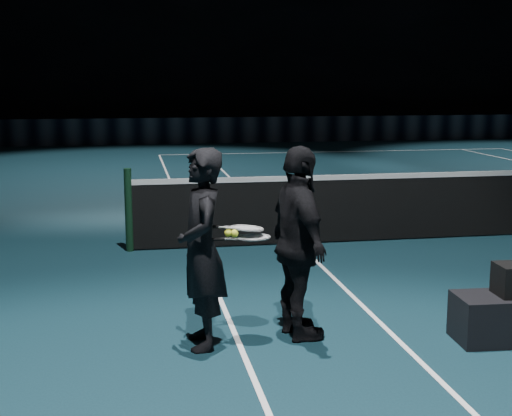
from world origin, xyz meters
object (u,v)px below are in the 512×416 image
(tennis_balls, at_px, (231,231))
(player_b, at_px, (299,244))
(player_a, at_px, (202,249))
(racket_upper, at_px, (247,228))
(racket_lower, at_px, (254,237))

(tennis_balls, bearing_deg, player_b, 3.19)
(player_a, distance_m, racket_upper, 0.43)
(racket_upper, distance_m, tennis_balls, 0.15)
(racket_lower, distance_m, racket_upper, 0.10)
(player_a, height_order, tennis_balls, player_a)
(tennis_balls, bearing_deg, racket_upper, 17.24)
(player_a, bearing_deg, racket_upper, 96.51)
(player_a, xyz_separation_m, racket_upper, (0.40, 0.07, 0.15))
(player_a, relative_size, tennis_balls, 14.13)
(tennis_balls, bearing_deg, player_a, -175.21)
(player_a, relative_size, racket_lower, 2.49)
(player_a, bearing_deg, tennis_balls, 91.92)
(player_a, distance_m, tennis_balls, 0.29)
(player_b, distance_m, tennis_balls, 0.61)
(racket_lower, bearing_deg, player_b, 0.00)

